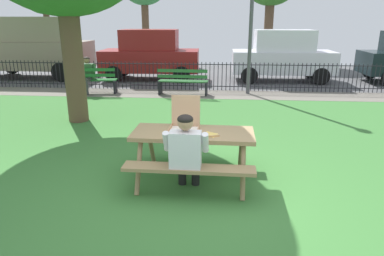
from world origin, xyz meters
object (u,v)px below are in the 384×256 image
adult_at_table (186,151)px  picnic_table_foreground (193,143)px  person_on_park_bench (87,73)px  park_bench_left (92,81)px  parked_car_center (283,55)px  parked_car_far_left (32,46)px  pizza_slice_on_table (211,134)px  pizza_box_open (185,122)px  park_bench_center (183,82)px  parked_car_left (150,54)px  lamp_post_walkway (252,6)px

adult_at_table → picnic_table_foreground: bearing=83.9°
person_on_park_bench → picnic_table_foreground: bearing=-57.4°
park_bench_left → parked_car_center: parked_car_center is taller
park_bench_left → parked_car_far_left: bearing=139.9°
picnic_table_foreground → adult_at_table: bearing=-96.1°
picnic_table_foreground → pizza_slice_on_table: (0.27, -0.12, 0.18)m
pizza_box_open → parked_car_far_left: (-7.31, 9.19, 0.42)m
pizza_box_open → parked_car_far_left: parked_car_far_left is taller
park_bench_center → parked_car_center: size_ratio=0.41×
pizza_slice_on_table → park_bench_left: size_ratio=0.18×
pizza_box_open → parked_car_center: parked_car_center is taller
picnic_table_foreground → parked_car_left: size_ratio=0.46×
park_bench_left → parked_car_center: 7.34m
pizza_slice_on_table → parked_car_far_left: 12.19m
picnic_table_foreground → park_bench_left: bearing=121.6°
pizza_slice_on_table → park_bench_center: 6.50m
adult_at_table → park_bench_left: adult_at_table is taller
person_on_park_bench → parked_car_left: size_ratio=0.30×
parked_car_left → pizza_box_open: bearing=-75.7°
park_bench_center → pizza_slice_on_table: bearing=-80.3°
pizza_box_open → picnic_table_foreground: bearing=-39.8°
pizza_box_open → pizza_slice_on_table: size_ratio=1.70×
person_on_park_bench → adult_at_table: bearing=-59.7°
pizza_slice_on_table → park_bench_center: (-1.09, 6.40, -0.36)m
picnic_table_foreground → lamp_post_walkway: size_ratio=0.40×
adult_at_table → parked_car_far_left: bearing=127.0°
pizza_slice_on_table → picnic_table_foreground: bearing=155.1°
parked_car_left → picnic_table_foreground: bearing=-75.1°
parked_car_far_left → picnic_table_foreground: bearing=-51.3°
park_bench_center → parked_car_left: size_ratio=0.41×
parked_car_left → person_on_park_bench: bearing=-117.2°
pizza_box_open → parked_car_center: bearing=72.3°
lamp_post_walkway → parked_car_center: lamp_post_walkway is taller
lamp_post_walkway → park_bench_left: bearing=-175.9°
pizza_box_open → park_bench_center: 6.22m
park_bench_left → parked_car_far_left: 4.78m
park_bench_left → park_bench_center: (3.03, -0.00, 0.00)m
park_bench_left → parked_car_center: size_ratio=0.42×
park_bench_center → parked_car_far_left: 7.33m
park_bench_center → adult_at_table: bearing=-83.5°
pizza_box_open → park_bench_center: size_ratio=0.31×
pizza_slice_on_table → parked_car_left: bearing=106.2°
picnic_table_foreground → adult_at_table: adult_at_table is taller
person_on_park_bench → lamp_post_walkway: 5.73m
picnic_table_foreground → park_bench_left: park_bench_left is taller
lamp_post_walkway → picnic_table_foreground: bearing=-101.0°
pizza_slice_on_table → parked_car_left: 9.82m
park_bench_center → person_on_park_bench: 3.21m
lamp_post_walkway → parked_car_center: (1.50, 2.66, -1.75)m
pizza_box_open → lamp_post_walkway: (1.43, 6.53, 1.87)m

